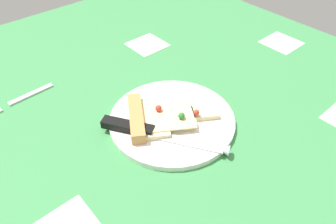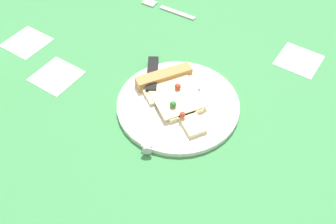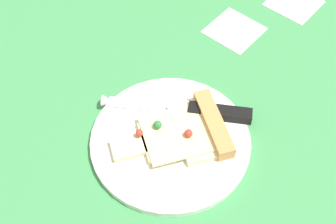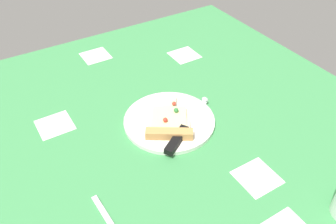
# 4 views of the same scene
# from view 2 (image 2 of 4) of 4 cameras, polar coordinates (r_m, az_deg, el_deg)

# --- Properties ---
(ground_plane) EXTENTS (1.22, 1.22, 0.03)m
(ground_plane) POSITION_cam_2_polar(r_m,az_deg,el_deg) (0.82, 0.85, 2.68)
(ground_plane) COLOR #3D8C4C
(ground_plane) RESTS_ON ground
(plate) EXTENTS (0.25, 0.25, 0.01)m
(plate) POSITION_cam_2_polar(r_m,az_deg,el_deg) (0.77, 1.50, 1.07)
(plate) COLOR white
(plate) RESTS_ON ground_plane
(pizza_slice) EXTENTS (0.16, 0.19, 0.03)m
(pizza_slice) POSITION_cam_2_polar(r_m,az_deg,el_deg) (0.78, 0.73, 3.03)
(pizza_slice) COLOR beige
(pizza_slice) RESTS_ON plate
(knife) EXTENTS (0.21, 0.15, 0.02)m
(knife) POSITION_cam_2_polar(r_m,az_deg,el_deg) (0.78, -2.52, 3.05)
(knife) COLOR silver
(knife) RESTS_ON plate
(fork) EXTENTS (0.03, 0.15, 0.01)m
(fork) POSITION_cam_2_polar(r_m,az_deg,el_deg) (1.03, -0.37, 15.17)
(fork) COLOR silver
(fork) RESTS_ON ground_plane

